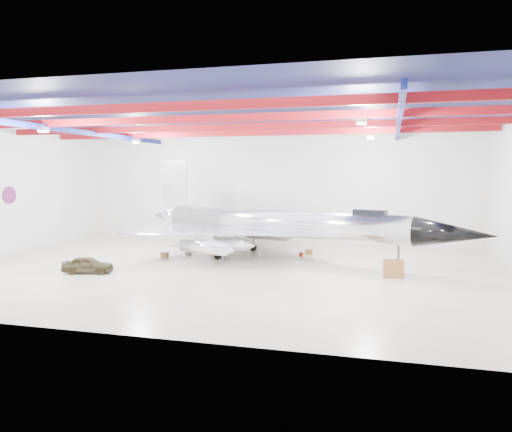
% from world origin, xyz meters
% --- Properties ---
extents(floor, '(40.00, 40.00, 0.00)m').
position_xyz_m(floor, '(0.00, 0.00, 0.00)').
color(floor, '#B9AA93').
rests_on(floor, ground).
extents(wall_back, '(40.00, 0.00, 40.00)m').
position_xyz_m(wall_back, '(0.00, 15.00, 5.50)').
color(wall_back, silver).
rests_on(wall_back, floor).
extents(ceiling, '(40.00, 40.00, 0.00)m').
position_xyz_m(ceiling, '(0.00, 0.00, 11.00)').
color(ceiling, '#0A0F38').
rests_on(ceiling, wall_back).
extents(ceiling_structure, '(39.50, 29.50, 1.08)m').
position_xyz_m(ceiling_structure, '(0.00, 0.00, 10.32)').
color(ceiling_structure, maroon).
rests_on(ceiling_structure, ceiling).
extents(wall_roundel, '(0.10, 1.50, 1.50)m').
position_xyz_m(wall_roundel, '(-19.94, 2.00, 5.00)').
color(wall_roundel, '#B21414').
rests_on(wall_roundel, wall_left).
extents(jet_aircraft, '(28.76, 21.07, 8.05)m').
position_xyz_m(jet_aircraft, '(3.11, 4.91, 2.64)').
color(jet_aircraft, silver).
rests_on(jet_aircraft, floor).
extents(jeep, '(3.65, 2.19, 1.16)m').
position_xyz_m(jeep, '(-8.48, -3.86, 0.58)').
color(jeep, '#38311C').
rests_on(jeep, floor).
extents(desk, '(1.35, 0.75, 1.19)m').
position_xyz_m(desk, '(11.88, 0.24, 0.60)').
color(desk, brown).
rests_on(desk, floor).
extents(crate_ply, '(0.58, 0.47, 0.39)m').
position_xyz_m(crate_ply, '(-6.25, 3.57, 0.19)').
color(crate_ply, olive).
rests_on(crate_ply, floor).
extents(toolbox_red, '(0.62, 0.55, 0.36)m').
position_xyz_m(toolbox_red, '(-2.73, 7.24, 0.18)').
color(toolbox_red, maroon).
rests_on(toolbox_red, floor).
extents(engine_drum, '(0.51, 0.51, 0.44)m').
position_xyz_m(engine_drum, '(-0.97, 3.81, 0.22)').
color(engine_drum, '#59595B').
rests_on(engine_drum, floor).
extents(parts_bin, '(0.73, 0.63, 0.45)m').
position_xyz_m(parts_bin, '(4.98, 7.94, 0.22)').
color(parts_bin, olive).
rests_on(parts_bin, floor).
extents(crate_small, '(0.44, 0.36, 0.30)m').
position_xyz_m(crate_small, '(-4.85, 5.23, 0.15)').
color(crate_small, '#59595B').
rests_on(crate_small, floor).
extents(tool_chest, '(0.40, 0.40, 0.33)m').
position_xyz_m(tool_chest, '(4.49, 6.97, 0.16)').
color(tool_chest, maroon).
rests_on(tool_chest, floor).
extents(oil_barrel, '(0.58, 0.51, 0.35)m').
position_xyz_m(oil_barrel, '(-2.50, 5.32, 0.18)').
color(oil_barrel, olive).
rests_on(oil_barrel, floor).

